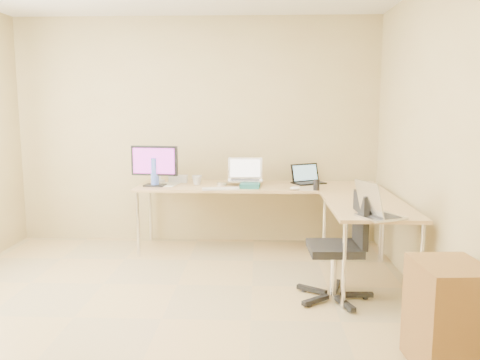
{
  "coord_description": "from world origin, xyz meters",
  "views": [
    {
      "loc": [
        0.73,
        -3.51,
        1.6
      ],
      "look_at": [
        0.55,
        1.1,
        0.9
      ],
      "focal_mm": 37.06,
      "sensor_mm": 36.0,
      "label": 1
    }
  ],
  "objects_px": {
    "desk_main": "(258,218)",
    "mug": "(197,180)",
    "desk_return": "(366,244)",
    "monitor": "(155,166)",
    "laptop_return": "(381,203)",
    "keyboard": "(220,189)",
    "office_chair": "(334,241)",
    "desk_fan": "(160,169)",
    "water_bottle": "(155,172)",
    "laptop_black": "(309,174)",
    "cabinet": "(448,317)",
    "laptop_center": "(245,170)"
  },
  "relations": [
    {
      "from": "desk_main",
      "to": "mug",
      "type": "distance_m",
      "value": 0.8
    },
    {
      "from": "desk_return",
      "to": "monitor",
      "type": "xyz_separation_m",
      "value": [
        -2.1,
        0.91,
        0.59
      ]
    },
    {
      "from": "mug",
      "to": "laptop_return",
      "type": "xyz_separation_m",
      "value": [
        1.63,
        -1.55,
        0.07
      ]
    },
    {
      "from": "keyboard",
      "to": "laptop_return",
      "type": "xyz_separation_m",
      "value": [
        1.35,
        -1.26,
        0.11
      ]
    },
    {
      "from": "mug",
      "to": "laptop_return",
      "type": "bearing_deg",
      "value": -43.53
    },
    {
      "from": "desk_main",
      "to": "office_chair",
      "type": "relative_size",
      "value": 2.93
    },
    {
      "from": "office_chair",
      "to": "mug",
      "type": "bearing_deg",
      "value": 130.97
    },
    {
      "from": "desk_fan",
      "to": "office_chair",
      "type": "relative_size",
      "value": 0.32
    },
    {
      "from": "monitor",
      "to": "desk_fan",
      "type": "height_order",
      "value": "monitor"
    },
    {
      "from": "desk_return",
      "to": "water_bottle",
      "type": "relative_size",
      "value": 4.22
    },
    {
      "from": "desk_return",
      "to": "laptop_black",
      "type": "relative_size",
      "value": 3.75
    },
    {
      "from": "laptop_return",
      "to": "office_chair",
      "type": "distance_m",
      "value": 0.5
    },
    {
      "from": "mug",
      "to": "office_chair",
      "type": "xyz_separation_m",
      "value": [
        1.3,
        -1.4,
        -0.28
      ]
    },
    {
      "from": "desk_main",
      "to": "water_bottle",
      "type": "height_order",
      "value": "water_bottle"
    },
    {
      "from": "keyboard",
      "to": "cabinet",
      "type": "distance_m",
      "value": 2.74
    },
    {
      "from": "mug",
      "to": "laptop_center",
      "type": "bearing_deg",
      "value": 0.04
    },
    {
      "from": "monitor",
      "to": "office_chair",
      "type": "bearing_deg",
      "value": -29.24
    },
    {
      "from": "desk_main",
      "to": "desk_return",
      "type": "distance_m",
      "value": 1.4
    },
    {
      "from": "desk_main",
      "to": "laptop_black",
      "type": "bearing_deg",
      "value": 14.19
    },
    {
      "from": "laptop_return",
      "to": "cabinet",
      "type": "relative_size",
      "value": 0.55
    },
    {
      "from": "laptop_center",
      "to": "laptop_return",
      "type": "distance_m",
      "value": 1.9
    },
    {
      "from": "keyboard",
      "to": "desk_return",
      "type": "bearing_deg",
      "value": -35.12
    },
    {
      "from": "laptop_black",
      "to": "keyboard",
      "type": "height_order",
      "value": "laptop_black"
    },
    {
      "from": "mug",
      "to": "office_chair",
      "type": "relative_size",
      "value": 0.12
    },
    {
      "from": "laptop_black",
      "to": "desk_fan",
      "type": "relative_size",
      "value": 1.19
    },
    {
      "from": "keyboard",
      "to": "water_bottle",
      "type": "xyz_separation_m",
      "value": [
        -0.73,
        0.21,
        0.15
      ]
    },
    {
      "from": "laptop_center",
      "to": "office_chair",
      "type": "distance_m",
      "value": 1.65
    },
    {
      "from": "laptop_center",
      "to": "desk_fan",
      "type": "height_order",
      "value": "same"
    },
    {
      "from": "monitor",
      "to": "laptop_return",
      "type": "relative_size",
      "value": 1.44
    },
    {
      "from": "desk_main",
      "to": "cabinet",
      "type": "bearing_deg",
      "value": -66.14
    },
    {
      "from": "laptop_center",
      "to": "office_chair",
      "type": "relative_size",
      "value": 0.42
    },
    {
      "from": "mug",
      "to": "cabinet",
      "type": "height_order",
      "value": "mug"
    },
    {
      "from": "desk_main",
      "to": "office_chair",
      "type": "bearing_deg",
      "value": -65.96
    },
    {
      "from": "office_chair",
      "to": "cabinet",
      "type": "distance_m",
      "value": 1.25
    },
    {
      "from": "water_bottle",
      "to": "mug",
      "type": "bearing_deg",
      "value": 10.66
    },
    {
      "from": "laptop_black",
      "to": "keyboard",
      "type": "xyz_separation_m",
      "value": [
        -0.96,
        -0.44,
        -0.1
      ]
    },
    {
      "from": "laptop_black",
      "to": "mug",
      "type": "relative_size",
      "value": 3.09
    },
    {
      "from": "monitor",
      "to": "laptop_center",
      "type": "bearing_deg",
      "value": 12.88
    },
    {
      "from": "monitor",
      "to": "office_chair",
      "type": "height_order",
      "value": "monitor"
    },
    {
      "from": "laptop_black",
      "to": "water_bottle",
      "type": "xyz_separation_m",
      "value": [
        -1.69,
        -0.23,
        0.04
      ]
    },
    {
      "from": "laptop_black",
      "to": "desk_fan",
      "type": "bearing_deg",
      "value": 150.19
    },
    {
      "from": "desk_main",
      "to": "mug",
      "type": "relative_size",
      "value": 23.61
    },
    {
      "from": "desk_main",
      "to": "cabinet",
      "type": "xyz_separation_m",
      "value": [
        1.13,
        -2.54,
        -0.01
      ]
    },
    {
      "from": "desk_main",
      "to": "laptop_black",
      "type": "relative_size",
      "value": 7.64
    },
    {
      "from": "desk_fan",
      "to": "laptop_return",
      "type": "height_order",
      "value": "desk_fan"
    },
    {
      "from": "keyboard",
      "to": "laptop_black",
      "type": "bearing_deg",
      "value": 16.67
    },
    {
      "from": "laptop_center",
      "to": "mug",
      "type": "bearing_deg",
      "value": 179.3
    },
    {
      "from": "mug",
      "to": "cabinet",
      "type": "bearing_deg",
      "value": -54.65
    },
    {
      "from": "desk_return",
      "to": "cabinet",
      "type": "height_order",
      "value": "desk_return"
    },
    {
      "from": "water_bottle",
      "to": "office_chair",
      "type": "relative_size",
      "value": 0.34
    }
  ]
}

